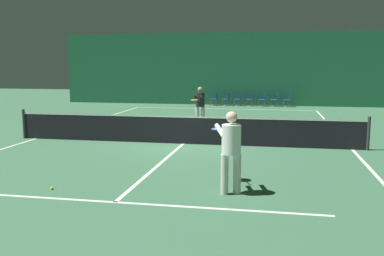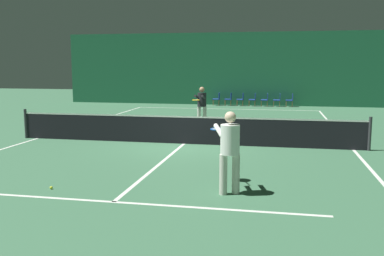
% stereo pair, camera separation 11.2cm
% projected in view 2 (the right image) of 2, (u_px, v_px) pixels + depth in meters
% --- Properties ---
extents(ground_plane, '(60.00, 60.00, 0.00)m').
position_uv_depth(ground_plane, '(184.00, 144.00, 14.58)').
color(ground_plane, '#386647').
extents(backdrop_curtain, '(23.00, 0.12, 4.81)m').
position_uv_depth(backdrop_curtain, '(231.00, 69.00, 28.49)').
color(backdrop_curtain, '#1E5B3D').
rests_on(backdrop_curtain, ground).
extents(court_line_baseline_far, '(11.00, 0.10, 0.00)m').
position_uv_depth(court_line_baseline_far, '(226.00, 109.00, 26.12)').
color(court_line_baseline_far, silver).
rests_on(court_line_baseline_far, ground).
extents(court_line_service_far, '(8.25, 0.10, 0.00)m').
position_uv_depth(court_line_service_far, '(212.00, 120.00, 20.79)').
color(court_line_service_far, silver).
rests_on(court_line_service_far, ground).
extents(court_line_service_near, '(8.25, 0.10, 0.00)m').
position_uv_depth(court_line_service_near, '(114.00, 202.00, 8.38)').
color(court_line_service_near, silver).
rests_on(court_line_service_near, ground).
extents(court_line_sideline_left, '(0.10, 23.80, 0.00)m').
position_uv_depth(court_line_sideline_left, '(38.00, 138.00, 15.66)').
color(court_line_sideline_left, silver).
rests_on(court_line_sideline_left, ground).
extents(court_line_sideline_right, '(0.10, 23.80, 0.00)m').
position_uv_depth(court_line_sideline_right, '(354.00, 150.00, 13.51)').
color(court_line_sideline_right, silver).
rests_on(court_line_sideline_right, ground).
extents(court_line_centre, '(0.10, 12.80, 0.00)m').
position_uv_depth(court_line_centre, '(184.00, 144.00, 14.58)').
color(court_line_centre, silver).
rests_on(court_line_centre, ground).
extents(tennis_net, '(12.00, 0.10, 1.07)m').
position_uv_depth(tennis_net, '(184.00, 129.00, 14.51)').
color(tennis_net, black).
rests_on(tennis_net, ground).
extents(player_near, '(0.87, 1.41, 1.73)m').
position_uv_depth(player_near, '(229.00, 146.00, 8.80)').
color(player_near, beige).
rests_on(player_near, ground).
extents(player_far, '(0.48, 1.39, 1.71)m').
position_uv_depth(player_far, '(202.00, 103.00, 18.94)').
color(player_far, beige).
rests_on(player_far, ground).
extents(courtside_chair_0, '(0.44, 0.44, 0.84)m').
position_uv_depth(courtside_chair_0, '(217.00, 98.00, 28.41)').
color(courtside_chair_0, brown).
rests_on(courtside_chair_0, ground).
extents(courtside_chair_1, '(0.44, 0.44, 0.84)m').
position_uv_depth(courtside_chair_1, '(229.00, 98.00, 28.25)').
color(courtside_chair_1, brown).
rests_on(courtside_chair_1, ground).
extents(courtside_chair_2, '(0.44, 0.44, 0.84)m').
position_uv_depth(courtside_chair_2, '(241.00, 98.00, 28.10)').
color(courtside_chair_2, brown).
rests_on(courtside_chair_2, ground).
extents(courtside_chair_3, '(0.44, 0.44, 0.84)m').
position_uv_depth(courtside_chair_3, '(253.00, 99.00, 27.94)').
color(courtside_chair_3, brown).
rests_on(courtside_chair_3, ground).
extents(courtside_chair_4, '(0.44, 0.44, 0.84)m').
position_uv_depth(courtside_chair_4, '(266.00, 99.00, 27.79)').
color(courtside_chair_4, brown).
rests_on(courtside_chair_4, ground).
extents(courtside_chair_5, '(0.44, 0.44, 0.84)m').
position_uv_depth(courtside_chair_5, '(278.00, 99.00, 27.63)').
color(courtside_chair_5, brown).
rests_on(courtside_chair_5, ground).
extents(courtside_chair_6, '(0.44, 0.44, 0.84)m').
position_uv_depth(courtside_chair_6, '(291.00, 99.00, 27.48)').
color(courtside_chair_6, brown).
rests_on(courtside_chair_6, ground).
extents(tennis_ball, '(0.07, 0.07, 0.07)m').
position_uv_depth(tennis_ball, '(51.00, 188.00, 9.24)').
color(tennis_ball, '#D1DB33').
rests_on(tennis_ball, ground).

